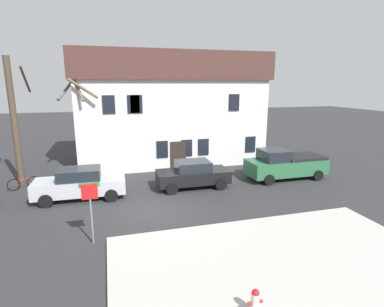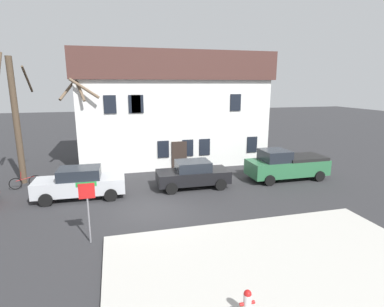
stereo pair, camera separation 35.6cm
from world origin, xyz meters
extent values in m
plane|color=#2D2D30|center=(0.00, 0.00, 0.00)|extent=(120.00, 120.00, 0.00)
cube|color=#B7B5AD|center=(3.45, -6.46, 0.06)|extent=(11.49, 7.95, 0.12)
cube|color=white|center=(2.90, 10.06, 3.20)|extent=(13.90, 6.46, 6.40)
cube|color=#4C2D28|center=(2.90, 10.06, 7.40)|extent=(14.40, 6.96, 2.01)
cube|color=#2D231E|center=(2.80, 6.78, 1.05)|extent=(1.10, 0.12, 2.10)
cube|color=black|center=(1.65, 6.79, 1.60)|extent=(0.80, 0.08, 1.20)
cube|color=black|center=(3.45, 6.79, 1.60)|extent=(0.80, 0.08, 1.20)
cube|color=black|center=(4.71, 6.79, 1.60)|extent=(0.80, 0.08, 1.20)
cube|color=black|center=(8.50, 6.79, 1.60)|extent=(0.80, 0.08, 1.20)
cube|color=black|center=(-1.82, 6.79, 4.80)|extent=(0.80, 0.08, 1.20)
cube|color=black|center=(-0.22, 6.79, 4.80)|extent=(0.80, 0.08, 1.20)
cube|color=black|center=(-0.03, 6.79, 4.80)|extent=(0.80, 0.08, 1.20)
cube|color=black|center=(7.04, 6.79, 4.80)|extent=(0.80, 0.08, 1.20)
cylinder|color=#4C3D2D|center=(-7.36, 6.31, 3.85)|extent=(0.38, 0.38, 7.71)
cylinder|color=#4C3D2D|center=(-6.49, 6.32, 6.37)|extent=(0.14, 1.82, 1.53)
cylinder|color=brown|center=(-3.18, 7.23, 3.22)|extent=(0.52, 0.52, 6.45)
cylinder|color=brown|center=(-3.32, 6.38, 5.84)|extent=(1.83, 0.47, 1.31)
cylinder|color=brown|center=(-3.75, 6.83, 6.18)|extent=(1.03, 1.38, 2.32)
cylinder|color=brown|center=(-4.23, 7.87, 6.05)|extent=(1.51, 2.28, 1.99)
cube|color=#B7BABF|center=(-3.60, 2.65, 0.72)|extent=(4.77, 1.89, 0.80)
cube|color=#1E232B|center=(-3.60, 2.65, 1.41)|extent=(2.21, 1.61, 0.58)
cylinder|color=black|center=(-5.23, 1.81, 0.34)|extent=(0.69, 0.24, 0.68)
cylinder|color=black|center=(-5.19, 3.58, 0.34)|extent=(0.69, 0.24, 0.68)
cylinder|color=black|center=(-2.02, 1.73, 0.34)|extent=(0.69, 0.24, 0.68)
cylinder|color=black|center=(-1.97, 3.50, 0.34)|extent=(0.69, 0.24, 0.68)
cube|color=black|center=(2.79, 2.82, 0.69)|extent=(4.33, 1.86, 0.73)
cube|color=#1E232B|center=(2.79, 2.82, 1.34)|extent=(2.00, 1.61, 0.58)
cylinder|color=black|center=(1.31, 1.94, 0.34)|extent=(0.68, 0.23, 0.68)
cylinder|color=black|center=(1.34, 3.74, 0.34)|extent=(0.68, 0.23, 0.68)
cylinder|color=black|center=(4.24, 1.90, 0.34)|extent=(0.68, 0.23, 0.68)
cylinder|color=black|center=(4.27, 3.70, 0.34)|extent=(0.68, 0.23, 0.68)
cube|color=#2D6B42|center=(9.18, 2.91, 0.80)|extent=(5.21, 2.01, 0.97)
cube|color=#1E232B|center=(8.25, 2.91, 1.64)|extent=(1.67, 1.76, 0.70)
cube|color=black|center=(10.33, 2.91, 1.39)|extent=(2.71, 1.92, 0.20)
cylinder|color=black|center=(7.42, 1.91, 0.34)|extent=(0.68, 0.22, 0.68)
cylinder|color=black|center=(7.41, 3.90, 0.34)|extent=(0.68, 0.22, 0.68)
cylinder|color=black|center=(10.96, 1.92, 0.34)|extent=(0.68, 0.22, 0.68)
cylinder|color=black|center=(10.95, 3.91, 0.34)|extent=(0.68, 0.22, 0.68)
cylinder|color=silver|center=(1.49, -7.81, 0.41)|extent=(0.22, 0.22, 0.59)
sphere|color=red|center=(1.49, -7.81, 0.73)|extent=(0.21, 0.21, 0.21)
cylinder|color=red|center=(1.33, -7.81, 0.44)|extent=(0.10, 0.09, 0.09)
cylinder|color=red|center=(1.65, -7.81, 0.44)|extent=(0.10, 0.09, 0.09)
cylinder|color=slate|center=(-2.80, -2.60, 1.22)|extent=(0.07, 0.07, 2.45)
cube|color=red|center=(-2.80, -2.62, 2.15)|extent=(0.60, 0.03, 0.60)
cube|color=#1E8C38|center=(-2.80, -2.58, 2.40)|extent=(0.76, 0.02, 0.18)
torus|color=black|center=(-6.49, 5.36, 0.36)|extent=(0.69, 0.26, 0.71)
torus|color=black|center=(-7.48, 5.04, 0.36)|extent=(0.69, 0.26, 0.71)
cylinder|color=maroon|center=(-6.98, 5.20, 0.58)|extent=(0.96, 0.34, 0.19)
cylinder|color=maroon|center=(-7.17, 5.14, 0.81)|extent=(0.10, 0.06, 0.45)
camera|label=1|loc=(-2.01, -14.12, 6.09)|focal=28.56mm
camera|label=2|loc=(-1.67, -14.21, 6.09)|focal=28.56mm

